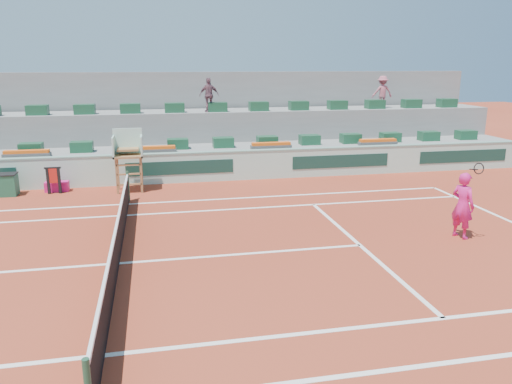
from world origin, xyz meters
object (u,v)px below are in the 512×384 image
umpire_chair (128,152)px  tennis_player (463,205)px  drink_cooler_a (7,185)px  player_bag (57,186)px

umpire_chair → tennis_player: (9.46, -7.45, -0.59)m
umpire_chair → drink_cooler_a: (-4.51, 0.14, -1.12)m
umpire_chair → tennis_player: bearing=-38.2°
player_bag → tennis_player: (12.25, -7.87, 0.76)m
player_bag → umpire_chair: 3.13m
umpire_chair → tennis_player: umpire_chair is taller
player_bag → drink_cooler_a: (-1.72, -0.29, 0.23)m
umpire_chair → drink_cooler_a: bearing=178.3°
umpire_chair → tennis_player: size_ratio=1.05×
tennis_player → umpire_chair: bearing=141.8°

